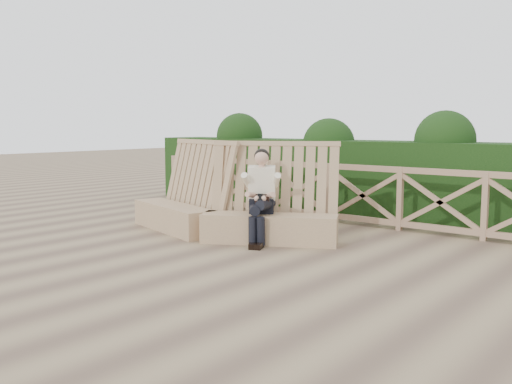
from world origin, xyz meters
The scene contains 5 objects.
ground centered at (0.00, 0.00, 0.00)m, with size 60.00×60.00×0.00m, color brown.
bench centered at (-1.33, 1.20, 0.40)m, with size 4.03×1.67×1.58m.
woman centered at (-0.50, 1.19, 0.77)m, with size 0.72×0.92×1.45m.
guardrail centered at (0.00, 3.50, 0.55)m, with size 10.10×0.09×1.10m.
hedge centered at (0.00, 4.70, 0.75)m, with size 12.00×1.20×1.50m, color black.
Camera 1 is at (5.01, -5.58, 1.81)m, focal length 40.00 mm.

